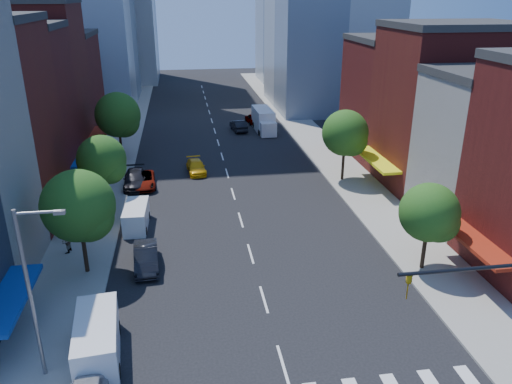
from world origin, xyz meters
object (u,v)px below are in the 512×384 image
parked_car_rear (135,179)px  taxi (196,167)px  parked_car_third (143,180)px  parked_car_second (146,257)px  box_truck (264,121)px  traffic_car_far (253,118)px  cargo_van_far (136,217)px  pedestrian_far (66,242)px  cargo_van_near (97,341)px  traffic_car_oncoming (239,125)px  pedestrian_near (78,345)px

parked_car_rear → taxi: size_ratio=1.20×
parked_car_third → taxi: bearing=28.5°
parked_car_second → box_truck: (14.29, 35.69, 0.67)m
parked_car_rear → taxi: bearing=26.0°
traffic_car_far → parked_car_third: bearing=52.0°
cargo_van_far → pedestrian_far: 6.13m
parked_car_third → cargo_van_near: 25.41m
parked_car_third → traffic_car_oncoming: (11.94, 20.26, 0.08)m
parked_car_rear → traffic_car_oncoming: 23.78m
pedestrian_near → pedestrian_far: bearing=8.5°
parked_car_third → traffic_car_oncoming: traffic_car_oncoming is taller
traffic_car_oncoming → parked_car_rear: bearing=50.9°
cargo_van_far → traffic_car_far: cargo_van_far is taller
parked_car_second → box_truck: bearing=64.3°
pedestrian_far → traffic_car_oncoming: bearing=166.7°
pedestrian_near → taxi: bearing=-19.4°
parked_car_second → taxi: (4.24, 19.53, -0.12)m
parked_car_second → traffic_car_oncoming: (10.82, 36.34, 0.00)m
parked_car_rear → cargo_van_far: cargo_van_far is taller
cargo_van_near → traffic_car_oncoming: size_ratio=1.18×
box_truck → pedestrian_near: box_truck is taller
parked_car_third → pedestrian_near: bearing=-98.5°
pedestrian_near → pedestrian_far: pedestrian_far is taller
parked_car_rear → cargo_van_far: (0.80, -9.63, 0.17)m
pedestrian_near → pedestrian_far: 12.30m
parked_car_rear → cargo_van_near: size_ratio=0.97×
cargo_van_near → traffic_car_far: cargo_van_near is taller
traffic_car_far → pedestrian_far: pedestrian_far is taller
cargo_van_far → box_truck: box_truck is taller
traffic_car_far → cargo_van_near: bearing=65.6°
parked_car_third → cargo_van_far: size_ratio=1.10×
cargo_van_near → pedestrian_near: size_ratio=3.61×
parked_car_second → cargo_van_near: 9.53m
cargo_van_far → traffic_car_far: bearing=68.5°
parked_car_second → taxi: bearing=73.8°
traffic_car_far → pedestrian_far: 42.31m
cargo_van_near → pedestrian_near: 1.05m
parked_car_rear → cargo_van_near: 25.58m
cargo_van_far → pedestrian_near: size_ratio=2.96×
traffic_car_oncoming → traffic_car_far: size_ratio=1.10×
traffic_car_far → pedestrian_far: size_ratio=2.42×
parked_car_rear → traffic_car_far: parked_car_rear is taller
parked_car_third → box_truck: 24.95m
cargo_van_far → traffic_car_far: 36.80m
taxi → cargo_van_near: bearing=-107.7°
parked_car_third → cargo_van_far: 9.45m
parked_car_third → traffic_car_oncoming: bearing=55.2°
taxi → parked_car_third: bearing=-152.7°
traffic_car_oncoming → pedestrian_near: 47.55m
cargo_van_near → traffic_car_oncoming: 47.42m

